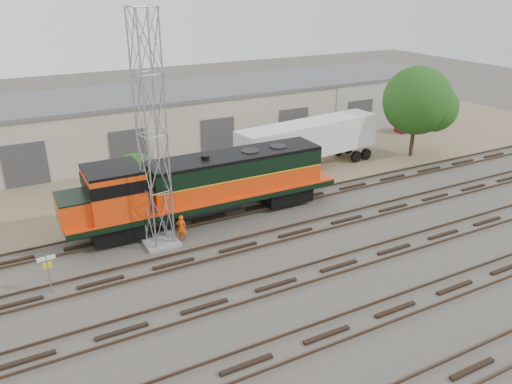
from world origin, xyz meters
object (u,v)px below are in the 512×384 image
signal_tower (152,139)px  semi_trailer (312,139)px  locomotive (202,185)px  worker (181,228)px

signal_tower → semi_trailer: size_ratio=1.01×
locomotive → semi_trailer: bearing=23.3°
worker → semi_trailer: 15.86m
locomotive → semi_trailer: locomotive is taller
locomotive → semi_trailer: size_ratio=1.36×
signal_tower → worker: signal_tower is taller
signal_tower → semi_trailer: (15.37, 6.88, -4.03)m
locomotive → worker: (-2.19, -1.96, -1.66)m
semi_trailer → worker: bearing=-160.0°
locomotive → signal_tower: size_ratio=1.35×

